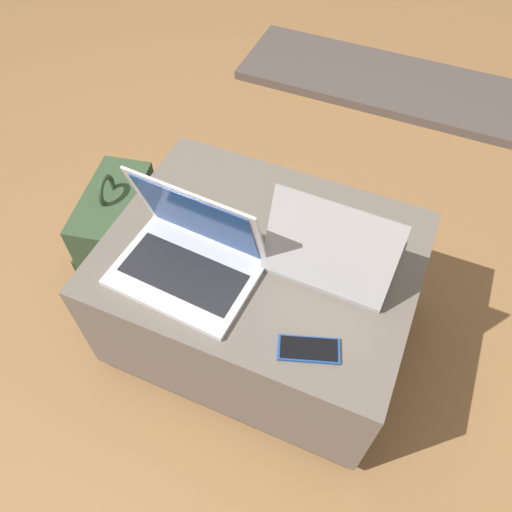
# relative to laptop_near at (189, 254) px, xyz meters

# --- Properties ---
(ground_plane) EXTENTS (14.00, 14.00, 0.00)m
(ground_plane) POSITION_rel_laptop_near_xyz_m (0.15, 0.12, -0.51)
(ground_plane) COLOR #9E7042
(ottoman) EXTENTS (0.86, 0.67, 0.45)m
(ottoman) POSITION_rel_laptop_near_xyz_m (0.15, 0.12, -0.28)
(ottoman) COLOR #3D3832
(ottoman) RESTS_ON ground_plane
(laptop_near) EXTENTS (0.38, 0.28, 0.26)m
(laptop_near) POSITION_rel_laptop_near_xyz_m (0.00, 0.00, 0.00)
(laptop_near) COLOR silver
(laptop_near) RESTS_ON ottoman
(laptop_far) EXTENTS (0.33, 0.26, 0.25)m
(laptop_far) POSITION_rel_laptop_near_xyz_m (0.34, 0.15, -0.00)
(laptop_far) COLOR #B7B7BC
(laptop_far) RESTS_ON ottoman
(cell_phone) EXTENTS (0.16, 0.11, 0.01)m
(cell_phone) POSITION_rel_laptop_near_xyz_m (0.37, -0.11, -0.05)
(cell_phone) COLOR #1E4C9E
(cell_phone) RESTS_ON ottoman
(backpack) EXTENTS (0.26, 0.37, 0.50)m
(backpack) POSITION_rel_laptop_near_xyz_m (-0.38, 0.15, -0.30)
(backpack) COLOR #385133
(backpack) RESTS_ON ground_plane
(fireplace_hearth) EXTENTS (1.40, 0.50, 0.04)m
(fireplace_hearth) POSITION_rel_laptop_near_xyz_m (0.15, 1.68, -0.48)
(fireplace_hearth) COLOR #564C47
(fireplace_hearth) RESTS_ON ground_plane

